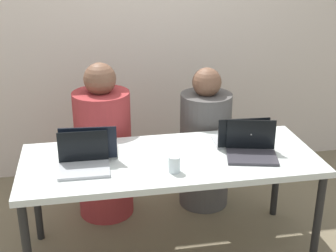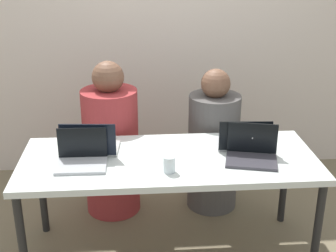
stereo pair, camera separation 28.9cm
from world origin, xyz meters
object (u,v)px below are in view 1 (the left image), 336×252
object	(u,v)px
laptop_back_left	(90,149)
laptop_front_left	(84,162)
laptop_front_right	(252,149)
laptop_back_right	(240,138)
water_glass_center	(174,165)
person_on_left	(104,150)
person_on_right	(205,146)

from	to	relation	value
laptop_back_left	laptop_front_left	world-z (taller)	laptop_back_left
laptop_back_left	laptop_front_right	size ratio (longest dim) A/B	1.04
laptop_back_right	water_glass_center	size ratio (longest dim) A/B	3.55
laptop_front_right	laptop_front_left	world-z (taller)	laptop_front_right
person_on_left	laptop_front_right	xyz separation A→B (m)	(0.89, -0.67, 0.23)
laptop_front_right	laptop_back_right	size ratio (longest dim) A/B	1.01
person_on_right	laptop_back_left	distance (m)	1.03
person_on_left	laptop_front_left	size ratio (longest dim) A/B	3.92
laptop_back_left	laptop_back_right	bearing A→B (deg)	-175.29
laptop_back_right	laptop_front_left	world-z (taller)	same
person_on_left	laptop_front_left	bearing A→B (deg)	71.54
person_on_right	laptop_back_left	world-z (taller)	person_on_right
person_on_right	laptop_back_right	distance (m)	0.56
laptop_back_left	water_glass_center	xyz separation A→B (m)	(0.48, -0.31, -0.01)
person_on_left	laptop_front_left	distance (m)	0.71
laptop_front_right	person_on_right	bearing A→B (deg)	113.80
person_on_left	laptop_back_left	world-z (taller)	person_on_left
laptop_front_right	laptop_front_left	bearing A→B (deg)	-166.76
person_on_right	laptop_back_right	world-z (taller)	person_on_right
laptop_back_left	laptop_front_left	xyz separation A→B (m)	(-0.04, -0.17, -0.00)
person_on_right	water_glass_center	distance (m)	0.92
person_on_left	laptop_front_right	bearing A→B (deg)	136.83
laptop_front_left	laptop_back_left	bearing A→B (deg)	78.34
laptop_back_left	laptop_front_left	bearing A→B (deg)	82.21
water_glass_center	person_on_left	bearing A→B (deg)	115.21
water_glass_center	laptop_front_left	bearing A→B (deg)	165.22
laptop_back_left	laptop_back_right	xyz separation A→B (m)	(0.98, -0.00, -0.00)
person_on_left	person_on_right	world-z (taller)	person_on_left
laptop_back_right	laptop_front_left	xyz separation A→B (m)	(-1.02, -0.17, 0.00)
person_on_right	laptop_front_right	xyz separation A→B (m)	(0.12, -0.67, 0.26)
person_on_left	laptop_back_left	size ratio (longest dim) A/B	3.24
person_on_left	person_on_right	bearing A→B (deg)	173.78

